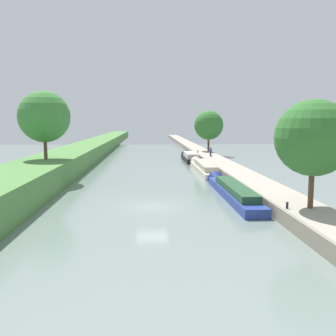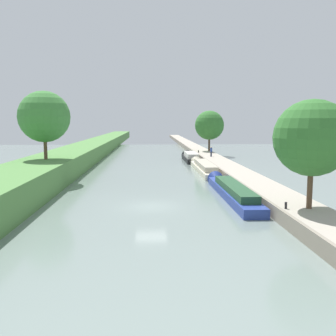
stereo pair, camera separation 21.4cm
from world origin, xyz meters
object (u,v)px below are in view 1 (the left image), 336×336
at_px(person_walking, 211,151).
at_px(mooring_bollard_near, 287,205).
at_px(narrowboat_cream, 203,167).
at_px(narrowboat_blue, 232,190).
at_px(mooring_bollard_far, 198,152).
at_px(narrowboat_black, 190,157).

xyz_separation_m(person_walking, mooring_bollard_near, (-1.10, -36.87, -0.65)).
height_order(narrowboat_cream, person_walking, person_walking).
height_order(narrowboat_blue, narrowboat_cream, narrowboat_cream).
bearing_deg(mooring_bollard_far, person_walking, -81.79).
xyz_separation_m(narrowboat_blue, person_walking, (2.81, 27.93, 1.29)).
xyz_separation_m(narrowboat_black, person_walking, (3.14, -2.98, 1.23)).
bearing_deg(narrowboat_blue, mooring_bollard_near, -79.17).
distance_m(person_walking, mooring_bollard_far, 7.71).
bearing_deg(narrowboat_blue, mooring_bollard_far, 87.25).
xyz_separation_m(narrowboat_blue, mooring_bollard_far, (1.71, 35.54, 0.64)).
bearing_deg(person_walking, mooring_bollard_near, -91.70).
relative_size(narrowboat_blue, narrowboat_black, 1.40).
distance_m(narrowboat_blue, mooring_bollard_far, 35.59).
distance_m(mooring_bollard_near, mooring_bollard_far, 44.47).
xyz_separation_m(narrowboat_cream, mooring_bollard_near, (1.75, -25.92, 0.63)).
xyz_separation_m(narrowboat_blue, narrowboat_cream, (-0.04, 16.99, 0.01)).
height_order(narrowboat_blue, mooring_bollard_near, mooring_bollard_near).
height_order(person_walking, mooring_bollard_near, person_walking).
bearing_deg(narrowboat_black, narrowboat_cream, -88.81).
relative_size(narrowboat_black, person_walking, 6.99).
bearing_deg(mooring_bollard_near, person_walking, 88.30).
bearing_deg(mooring_bollard_far, narrowboat_black, -113.81).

